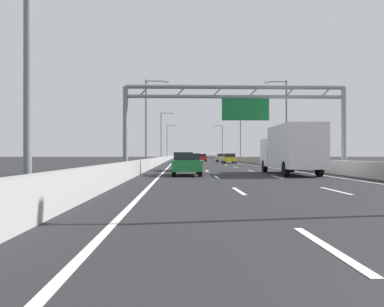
% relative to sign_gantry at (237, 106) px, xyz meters
% --- Properties ---
extents(ground_plane, '(260.00, 260.00, 0.00)m').
position_rel_sign_gantry_xyz_m(ground_plane, '(-0.09, 73.51, -4.84)').
color(ground_plane, '#262628').
extents(lane_dash_left_0, '(0.16, 3.00, 0.01)m').
position_rel_sign_gantry_xyz_m(lane_dash_left_0, '(-1.89, -22.99, -4.83)').
color(lane_dash_left_0, white).
rests_on(lane_dash_left_0, ground_plane).
extents(lane_dash_left_1, '(0.16, 3.00, 0.01)m').
position_rel_sign_gantry_xyz_m(lane_dash_left_1, '(-1.89, -13.99, -4.83)').
color(lane_dash_left_1, white).
rests_on(lane_dash_left_1, ground_plane).
extents(lane_dash_left_2, '(0.16, 3.00, 0.01)m').
position_rel_sign_gantry_xyz_m(lane_dash_left_2, '(-1.89, -4.99, -4.83)').
color(lane_dash_left_2, white).
rests_on(lane_dash_left_2, ground_plane).
extents(lane_dash_left_3, '(0.16, 3.00, 0.01)m').
position_rel_sign_gantry_xyz_m(lane_dash_left_3, '(-1.89, 4.01, -4.83)').
color(lane_dash_left_3, white).
rests_on(lane_dash_left_3, ground_plane).
extents(lane_dash_left_4, '(0.16, 3.00, 0.01)m').
position_rel_sign_gantry_xyz_m(lane_dash_left_4, '(-1.89, 13.01, -4.83)').
color(lane_dash_left_4, white).
rests_on(lane_dash_left_4, ground_plane).
extents(lane_dash_left_5, '(0.16, 3.00, 0.01)m').
position_rel_sign_gantry_xyz_m(lane_dash_left_5, '(-1.89, 22.01, -4.83)').
color(lane_dash_left_5, white).
rests_on(lane_dash_left_5, ground_plane).
extents(lane_dash_left_6, '(0.16, 3.00, 0.01)m').
position_rel_sign_gantry_xyz_m(lane_dash_left_6, '(-1.89, 31.01, -4.83)').
color(lane_dash_left_6, white).
rests_on(lane_dash_left_6, ground_plane).
extents(lane_dash_left_7, '(0.16, 3.00, 0.01)m').
position_rel_sign_gantry_xyz_m(lane_dash_left_7, '(-1.89, 40.01, -4.83)').
color(lane_dash_left_7, white).
rests_on(lane_dash_left_7, ground_plane).
extents(lane_dash_left_8, '(0.16, 3.00, 0.01)m').
position_rel_sign_gantry_xyz_m(lane_dash_left_8, '(-1.89, 49.01, -4.83)').
color(lane_dash_left_8, white).
rests_on(lane_dash_left_8, ground_plane).
extents(lane_dash_left_9, '(0.16, 3.00, 0.01)m').
position_rel_sign_gantry_xyz_m(lane_dash_left_9, '(-1.89, 58.01, -4.83)').
color(lane_dash_left_9, white).
rests_on(lane_dash_left_9, ground_plane).
extents(lane_dash_left_10, '(0.16, 3.00, 0.01)m').
position_rel_sign_gantry_xyz_m(lane_dash_left_10, '(-1.89, 67.01, -4.83)').
color(lane_dash_left_10, white).
rests_on(lane_dash_left_10, ground_plane).
extents(lane_dash_left_11, '(0.16, 3.00, 0.01)m').
position_rel_sign_gantry_xyz_m(lane_dash_left_11, '(-1.89, 76.01, -4.83)').
color(lane_dash_left_11, white).
rests_on(lane_dash_left_11, ground_plane).
extents(lane_dash_left_12, '(0.16, 3.00, 0.01)m').
position_rel_sign_gantry_xyz_m(lane_dash_left_12, '(-1.89, 85.01, -4.83)').
color(lane_dash_left_12, white).
rests_on(lane_dash_left_12, ground_plane).
extents(lane_dash_left_13, '(0.16, 3.00, 0.01)m').
position_rel_sign_gantry_xyz_m(lane_dash_left_13, '(-1.89, 94.01, -4.83)').
color(lane_dash_left_13, white).
rests_on(lane_dash_left_13, ground_plane).
extents(lane_dash_left_14, '(0.16, 3.00, 0.01)m').
position_rel_sign_gantry_xyz_m(lane_dash_left_14, '(-1.89, 103.01, -4.83)').
color(lane_dash_left_14, white).
rests_on(lane_dash_left_14, ground_plane).
extents(lane_dash_left_15, '(0.16, 3.00, 0.01)m').
position_rel_sign_gantry_xyz_m(lane_dash_left_15, '(-1.89, 112.01, -4.83)').
color(lane_dash_left_15, white).
rests_on(lane_dash_left_15, ground_plane).
extents(lane_dash_left_16, '(0.16, 3.00, 0.01)m').
position_rel_sign_gantry_xyz_m(lane_dash_left_16, '(-1.89, 121.01, -4.83)').
color(lane_dash_left_16, white).
rests_on(lane_dash_left_16, ground_plane).
extents(lane_dash_left_17, '(0.16, 3.00, 0.01)m').
position_rel_sign_gantry_xyz_m(lane_dash_left_17, '(-1.89, 130.01, -4.83)').
color(lane_dash_left_17, white).
rests_on(lane_dash_left_17, ground_plane).
extents(lane_dash_right_1, '(0.16, 3.00, 0.01)m').
position_rel_sign_gantry_xyz_m(lane_dash_right_1, '(1.71, -13.99, -4.83)').
color(lane_dash_right_1, white).
rests_on(lane_dash_right_1, ground_plane).
extents(lane_dash_right_2, '(0.16, 3.00, 0.01)m').
position_rel_sign_gantry_xyz_m(lane_dash_right_2, '(1.71, -4.99, -4.83)').
color(lane_dash_right_2, white).
rests_on(lane_dash_right_2, ground_plane).
extents(lane_dash_right_3, '(0.16, 3.00, 0.01)m').
position_rel_sign_gantry_xyz_m(lane_dash_right_3, '(1.71, 4.01, -4.83)').
color(lane_dash_right_3, white).
rests_on(lane_dash_right_3, ground_plane).
extents(lane_dash_right_4, '(0.16, 3.00, 0.01)m').
position_rel_sign_gantry_xyz_m(lane_dash_right_4, '(1.71, 13.01, -4.83)').
color(lane_dash_right_4, white).
rests_on(lane_dash_right_4, ground_plane).
extents(lane_dash_right_5, '(0.16, 3.00, 0.01)m').
position_rel_sign_gantry_xyz_m(lane_dash_right_5, '(1.71, 22.01, -4.83)').
color(lane_dash_right_5, white).
rests_on(lane_dash_right_5, ground_plane).
extents(lane_dash_right_6, '(0.16, 3.00, 0.01)m').
position_rel_sign_gantry_xyz_m(lane_dash_right_6, '(1.71, 31.01, -4.83)').
color(lane_dash_right_6, white).
rests_on(lane_dash_right_6, ground_plane).
extents(lane_dash_right_7, '(0.16, 3.00, 0.01)m').
position_rel_sign_gantry_xyz_m(lane_dash_right_7, '(1.71, 40.01, -4.83)').
color(lane_dash_right_7, white).
rests_on(lane_dash_right_7, ground_plane).
extents(lane_dash_right_8, '(0.16, 3.00, 0.01)m').
position_rel_sign_gantry_xyz_m(lane_dash_right_8, '(1.71, 49.01, -4.83)').
color(lane_dash_right_8, white).
rests_on(lane_dash_right_8, ground_plane).
extents(lane_dash_right_9, '(0.16, 3.00, 0.01)m').
position_rel_sign_gantry_xyz_m(lane_dash_right_9, '(1.71, 58.01, -4.83)').
color(lane_dash_right_9, white).
rests_on(lane_dash_right_9, ground_plane).
extents(lane_dash_right_10, '(0.16, 3.00, 0.01)m').
position_rel_sign_gantry_xyz_m(lane_dash_right_10, '(1.71, 67.01, -4.83)').
color(lane_dash_right_10, white).
rests_on(lane_dash_right_10, ground_plane).
extents(lane_dash_right_11, '(0.16, 3.00, 0.01)m').
position_rel_sign_gantry_xyz_m(lane_dash_right_11, '(1.71, 76.01, -4.83)').
color(lane_dash_right_11, white).
rests_on(lane_dash_right_11, ground_plane).
extents(lane_dash_right_12, '(0.16, 3.00, 0.01)m').
position_rel_sign_gantry_xyz_m(lane_dash_right_12, '(1.71, 85.01, -4.83)').
color(lane_dash_right_12, white).
rests_on(lane_dash_right_12, ground_plane).
extents(lane_dash_right_13, '(0.16, 3.00, 0.01)m').
position_rel_sign_gantry_xyz_m(lane_dash_right_13, '(1.71, 94.01, -4.83)').
color(lane_dash_right_13, white).
rests_on(lane_dash_right_13, ground_plane).
extents(lane_dash_right_14, '(0.16, 3.00, 0.01)m').
position_rel_sign_gantry_xyz_m(lane_dash_right_14, '(1.71, 103.01, -4.83)').
color(lane_dash_right_14, white).
rests_on(lane_dash_right_14, ground_plane).
extents(lane_dash_right_15, '(0.16, 3.00, 0.01)m').
position_rel_sign_gantry_xyz_m(lane_dash_right_15, '(1.71, 112.01, -4.83)').
color(lane_dash_right_15, white).
rests_on(lane_dash_right_15, ground_plane).
extents(lane_dash_right_16, '(0.16, 3.00, 0.01)m').
position_rel_sign_gantry_xyz_m(lane_dash_right_16, '(1.71, 121.01, -4.83)').
color(lane_dash_right_16, white).
rests_on(lane_dash_right_16, ground_plane).
extents(lane_dash_right_17, '(0.16, 3.00, 0.01)m').
position_rel_sign_gantry_xyz_m(lane_dash_right_17, '(1.71, 130.01, -4.83)').
color(lane_dash_right_17, white).
rests_on(lane_dash_right_17, ground_plane).
extents(edge_line_left, '(0.16, 176.00, 0.01)m').
position_rel_sign_gantry_xyz_m(edge_line_left, '(-5.34, 61.51, -4.83)').
color(edge_line_left, white).
rests_on(edge_line_left, ground_plane).
extents(edge_line_right, '(0.16, 176.00, 0.01)m').
position_rel_sign_gantry_xyz_m(edge_line_right, '(5.16, 61.51, -4.83)').
color(edge_line_right, white).
rests_on(edge_line_right, ground_plane).
extents(barrier_left, '(0.45, 220.00, 0.95)m').
position_rel_sign_gantry_xyz_m(barrier_left, '(-6.99, 83.51, -4.36)').
color(barrier_left, '#9E9E99').
rests_on(barrier_left, ground_plane).
extents(barrier_right, '(0.45, 220.00, 0.95)m').
position_rel_sign_gantry_xyz_m(barrier_right, '(6.81, 83.51, -4.36)').
color(barrier_right, '#9E9E99').
rests_on(barrier_right, ground_plane).
extents(sign_gantry, '(16.10, 0.36, 6.36)m').
position_rel_sign_gantry_xyz_m(sign_gantry, '(0.00, 0.00, 0.00)').
color(sign_gantry, gray).
rests_on(sign_gantry, ground_plane).
extents(streetlamp_left_mid, '(2.58, 0.28, 9.50)m').
position_rel_sign_gantry_xyz_m(streetlamp_left_mid, '(-7.56, 15.17, 0.56)').
color(streetlamp_left_mid, slate).
rests_on(streetlamp_left_mid, ground_plane).
extents(streetlamp_right_mid, '(2.58, 0.28, 9.50)m').
position_rel_sign_gantry_xyz_m(streetlamp_right_mid, '(7.37, 15.17, 0.56)').
color(streetlamp_right_mid, slate).
rests_on(streetlamp_right_mid, ground_plane).
extents(streetlamp_left_far, '(2.58, 0.28, 9.50)m').
position_rel_sign_gantry_xyz_m(streetlamp_left_far, '(-7.56, 49.14, 0.56)').
color(streetlamp_left_far, slate).
rests_on(streetlamp_left_far, ground_plane).
extents(streetlamp_right_far, '(2.58, 0.28, 9.50)m').
position_rel_sign_gantry_xyz_m(streetlamp_right_far, '(7.37, 49.14, 0.56)').
color(streetlamp_right_far, slate).
rests_on(streetlamp_right_far, ground_plane).
extents(streetlamp_left_distant, '(2.58, 0.28, 9.50)m').
position_rel_sign_gantry_xyz_m(streetlamp_left_distant, '(-7.56, 83.11, 0.56)').
color(streetlamp_left_distant, slate).
rests_on(streetlamp_left_distant, ground_plane).
extents(streetlamp_right_distant, '(2.58, 0.28, 9.50)m').
position_rel_sign_gantry_xyz_m(streetlamp_right_distant, '(7.37, 83.11, 0.56)').
color(streetlamp_right_distant, slate).
rests_on(streetlamp_right_distant, ground_plane).
extents(silver_car, '(1.87, 4.27, 1.48)m').
position_rel_sign_gantry_xyz_m(silver_car, '(3.70, 46.96, -4.09)').
color(silver_car, '#A8ADB2').
rests_on(silver_car, ground_plane).
extents(red_car, '(1.89, 4.34, 1.46)m').
position_rel_sign_gantry_xyz_m(red_car, '(-0.07, 47.67, -4.10)').
color(red_car, red).
rests_on(red_car, ground_plane).
extents(white_car, '(1.77, 4.21, 1.53)m').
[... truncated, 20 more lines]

